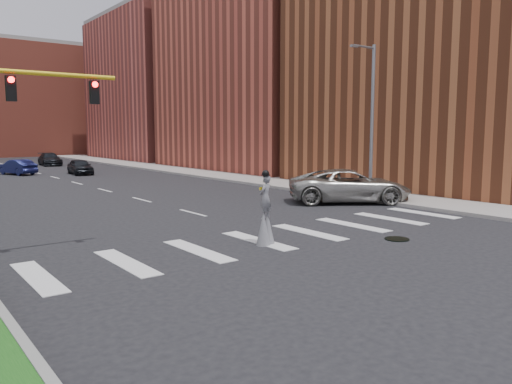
% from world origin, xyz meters
% --- Properties ---
extents(ground_plane, '(160.00, 160.00, 0.00)m').
position_xyz_m(ground_plane, '(0.00, 0.00, 0.00)').
color(ground_plane, black).
rests_on(ground_plane, ground).
extents(sidewalk_right, '(5.00, 90.00, 0.18)m').
position_xyz_m(sidewalk_right, '(12.50, 25.00, 0.09)').
color(sidewalk_right, gray).
rests_on(sidewalk_right, ground).
extents(manhole, '(0.90, 0.90, 0.04)m').
position_xyz_m(manhole, '(3.00, -2.00, 0.02)').
color(manhole, black).
rests_on(manhole, ground).
extents(building_near, '(16.00, 20.00, 22.00)m').
position_xyz_m(building_near, '(22.00, 8.00, 11.00)').
color(building_near, brown).
rests_on(building_near, ground).
extents(building_mid, '(16.00, 22.00, 24.00)m').
position_xyz_m(building_mid, '(22.00, 30.00, 12.00)').
color(building_mid, '#AF4A37').
rests_on(building_mid, ground).
extents(building_far, '(16.00, 22.00, 20.00)m').
position_xyz_m(building_far, '(22.00, 54.00, 10.00)').
color(building_far, '#B04B41').
rests_on(building_far, ground).
extents(building_backdrop, '(26.00, 14.00, 18.00)m').
position_xyz_m(building_backdrop, '(6.00, 78.00, 9.00)').
color(building_backdrop, '#AF4A37').
rests_on(building_backdrop, ground).
extents(streetlight, '(2.05, 0.20, 9.00)m').
position_xyz_m(streetlight, '(10.90, 6.00, 4.90)').
color(streetlight, slate).
rests_on(streetlight, ground).
extents(stilt_performer, '(0.81, 0.65, 2.68)m').
position_xyz_m(stilt_performer, '(-1.43, 0.36, 1.00)').
color(stilt_performer, '#331E14').
rests_on(stilt_performer, ground).
extents(suv_crossing, '(7.41, 6.50, 1.90)m').
position_xyz_m(suv_crossing, '(9.00, 5.84, 0.95)').
color(suv_crossing, '#A3A199').
rests_on(suv_crossing, ground).
extents(car_near, '(2.06, 4.42, 1.46)m').
position_xyz_m(car_near, '(2.83, 33.87, 0.73)').
color(car_near, black).
rests_on(car_near, ground).
extents(car_mid, '(2.87, 4.59, 1.43)m').
position_xyz_m(car_mid, '(-1.97, 37.08, 0.71)').
color(car_mid, '#151A4C').
rests_on(car_mid, ground).
extents(car_far, '(2.41, 5.22, 1.48)m').
position_xyz_m(car_far, '(3.98, 48.44, 0.74)').
color(car_far, black).
rests_on(car_far, ground).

